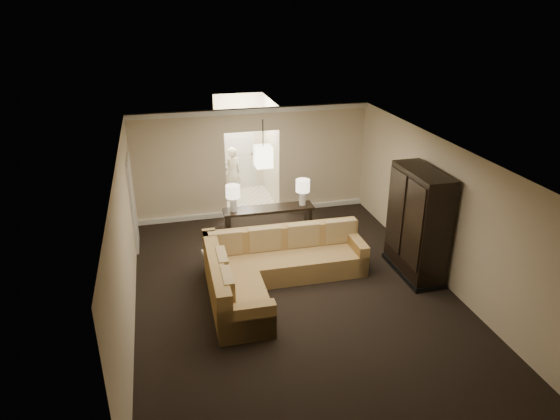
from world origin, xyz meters
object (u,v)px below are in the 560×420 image
object	(u,v)px
sectional_sofa	(271,269)
person	(232,171)
armoire	(417,226)
coffee_table	(234,264)
console_table	(269,221)
drink_table	(299,246)

from	to	relation	value
sectional_sofa	person	world-z (taller)	person
sectional_sofa	armoire	size ratio (longest dim) A/B	1.47
coffee_table	armoire	world-z (taller)	armoire
sectional_sofa	console_table	world-z (taller)	sectional_sofa
coffee_table	drink_table	world-z (taller)	drink_table
sectional_sofa	coffee_table	world-z (taller)	sectional_sofa
console_table	armoire	distance (m)	3.43
armoire	person	distance (m)	5.79
coffee_table	sectional_sofa	bearing A→B (deg)	-45.61
person	coffee_table	bearing A→B (deg)	62.80
console_table	armoire	xyz separation A→B (m)	(2.55, -2.22, 0.59)
coffee_table	console_table	distance (m)	1.75
sectional_sofa	console_table	xyz separation A→B (m)	(0.42, 2.02, 0.10)
coffee_table	person	distance (m)	4.21
coffee_table	console_table	xyz separation A→B (m)	(1.06, 1.36, 0.27)
console_table	drink_table	distance (m)	1.24
coffee_table	armoire	size ratio (longest dim) A/B	0.55
armoire	coffee_table	bearing A→B (deg)	166.69
console_table	drink_table	xyz separation A→B (m)	(0.41, -1.16, -0.14)
console_table	armoire	world-z (taller)	armoire
coffee_table	console_table	world-z (taller)	console_table
drink_table	person	world-z (taller)	person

